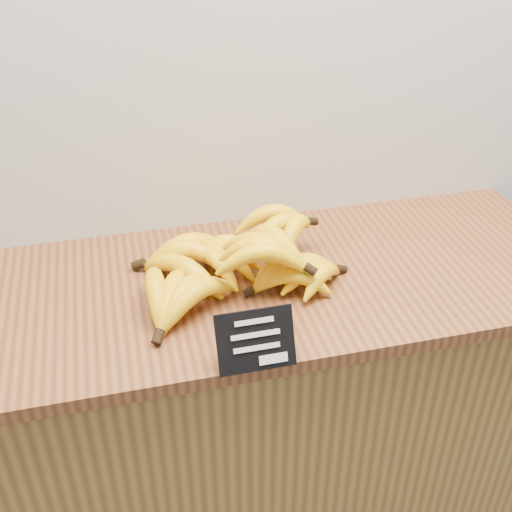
# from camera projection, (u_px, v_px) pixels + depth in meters

# --- Properties ---
(counter) EXTENTS (1.41, 0.50, 0.90)m
(counter) POSITION_uv_depth(u_px,v_px,m) (251.00, 433.00, 1.62)
(counter) COLOR olive
(counter) RESTS_ON ground
(counter_top) EXTENTS (1.45, 0.54, 0.03)m
(counter_top) POSITION_uv_depth(u_px,v_px,m) (250.00, 284.00, 1.37)
(counter_top) COLOR brown
(counter_top) RESTS_ON counter
(chalkboard_sign) EXTENTS (0.14, 0.05, 0.10)m
(chalkboard_sign) POSITION_uv_depth(u_px,v_px,m) (256.00, 341.00, 1.11)
(chalkboard_sign) COLOR black
(chalkboard_sign) RESTS_ON counter_top
(banana_pile) EXTENTS (0.51, 0.38, 0.13)m
(banana_pile) POSITION_uv_depth(u_px,v_px,m) (237.00, 262.00, 1.32)
(banana_pile) COLOR yellow
(banana_pile) RESTS_ON counter_top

